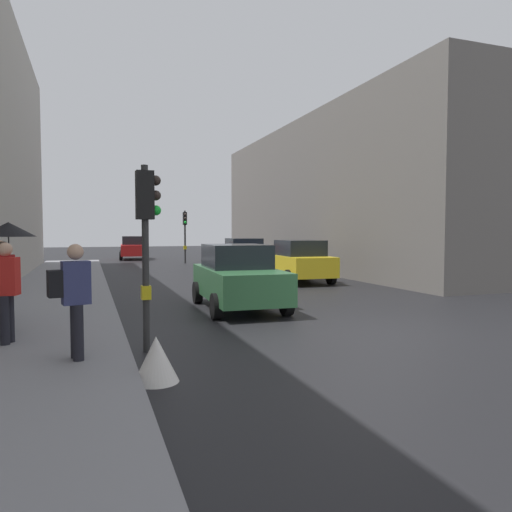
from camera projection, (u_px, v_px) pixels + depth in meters
The scene contains 13 objects.
ground_plane at pixel (376, 331), 10.05m from camera, with size 120.00×120.00×0.00m, color black.
sidewalk_kerb at pixel (51, 303), 13.43m from camera, with size 3.35×40.00×0.16m, color gray.
building_facade_right at pixel (384, 198), 28.45m from camera, with size 12.00×24.11×8.25m, color slate.
traffic_light_near_left at pixel (147, 224), 8.23m from camera, with size 0.43×0.25×3.27m.
traffic_light_far_median at pixel (185, 227), 31.34m from camera, with size 0.24×0.43×3.51m.
car_red_sedan at pixel (133, 248), 36.06m from camera, with size 2.26×4.32×1.76m.
car_blue_van at pixel (243, 255), 25.17m from camera, with size 2.22×4.30×1.76m.
car_green_estate at pixel (238, 277), 12.93m from camera, with size 2.18×4.28×1.76m.
car_yellow_taxi at pixel (298, 261), 19.81m from camera, with size 2.17×4.28×1.76m.
pedestrian_with_umbrella at pixel (7, 246), 9.07m from camera, with size 1.00×1.00×2.14m.
pedestrian_with_grey_backpack at pixel (73, 294), 7.18m from camera, with size 0.64×0.39×1.77m.
pedestrian_in_red_jacket at pixel (6, 288), 8.22m from camera, with size 0.45×0.35×1.77m.
warning_sign_triangle at pixel (156, 359), 6.63m from camera, with size 0.64×0.64×0.65m, color silver.
Camera 1 is at (-5.73, -8.52, 2.12)m, focal length 33.14 mm.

